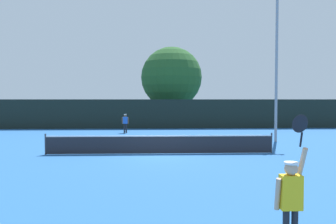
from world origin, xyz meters
The scene contains 11 objects.
ground_plane centered at (0.00, 0.00, 0.00)m, with size 120.00×120.00×0.00m, color #235693.
tennis_net centered at (0.00, 0.00, 0.51)m, with size 11.78×0.08×1.07m.
perimeter_fence centered at (0.00, 14.97, 1.40)m, with size 39.50×0.12×2.80m, color black.
player_serving centered at (2.18, -11.44, 1.14)m, with size 0.68×0.40×2.57m.
player_receiving centered at (-2.72, 10.83, 0.95)m, with size 0.57×0.23×1.57m.
tennis_ball centered at (2.08, 0.75, 0.03)m, with size 0.07×0.07×0.07m, color #CCE033.
light_pole centered at (7.78, 4.71, 5.48)m, with size 1.18×0.28×9.79m.
large_tree centered at (1.63, 20.32, 5.22)m, with size 6.77×6.77×8.62m.
parked_car_near centered at (-7.46, 20.70, 0.78)m, with size 2.09×4.28×1.69m.
parked_car_mid centered at (-2.69, 20.92, 0.78)m, with size 2.33×4.37×1.69m.
parked_car_far centered at (6.31, 23.85, 0.78)m, with size 2.17×4.32×1.69m.
Camera 1 is at (-0.29, -17.39, 2.85)m, focal length 36.14 mm.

